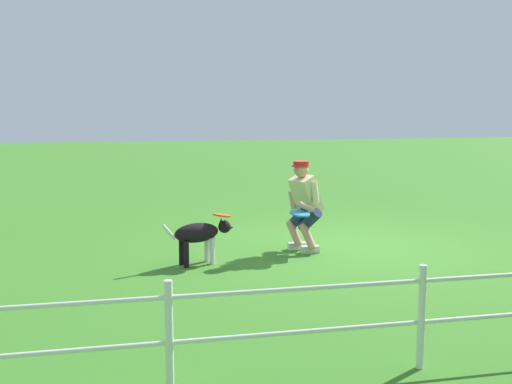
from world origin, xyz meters
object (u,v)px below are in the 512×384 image
Objects in this scene: dog at (200,234)px; person at (304,203)px; frisbee_flying at (222,215)px; frisbee_held at (300,213)px.

person is at bearing -2.56° from dog.
frisbee_flying is 0.86× the size of frisbee_held.
person is 4.64× the size of frisbee_held.
frisbee_flying is 1.07m from frisbee_held.
frisbee_held is at bearing -14.96° from dog.
dog is (1.53, 0.41, -0.30)m from person.
frisbee_flying is (1.24, 0.36, -0.07)m from person.
dog is at bearing -11.22° from person.
frisbee_flying is at bearing 0.82° from frisbee_held.
person is 1.29× the size of dog.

